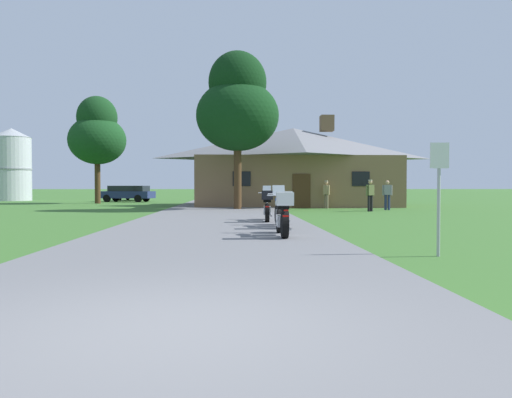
{
  "coord_description": "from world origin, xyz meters",
  "views": [
    {
      "loc": [
        0.61,
        -4.4,
        1.31
      ],
      "look_at": [
        1.43,
        14.25,
        0.85
      ],
      "focal_mm": 34.72,
      "sensor_mm": 36.0,
      "label": 1
    }
  ],
  "objects_px": {
    "tree_by_lodge_front": "(238,106)",
    "parked_white_sedan_far_left": "(132,194)",
    "tree_left_far": "(97,134)",
    "parked_navy_suv_far_left": "(127,193)",
    "metal_signpost_roadside": "(439,185)",
    "metal_silo_distant": "(12,164)",
    "bystander_tan_shirt_near_lodge": "(326,193)",
    "motorcycle_silver_farthest_in_row": "(267,206)",
    "motorcycle_silver_nearest_to_camera": "(282,214)",
    "motorcycle_blue_second_in_row": "(282,209)",
    "bystander_olive_shirt_beside_signpost": "(370,194)",
    "bystander_gray_shirt_by_tree": "(387,194)"
  },
  "relations": [
    {
      "from": "tree_left_far",
      "to": "metal_silo_distant",
      "type": "xyz_separation_m",
      "value": [
        -10.15,
        8.05,
        -2.07
      ]
    },
    {
      "from": "tree_by_lodge_front",
      "to": "parked_white_sedan_far_left",
      "type": "height_order",
      "value": "tree_by_lodge_front"
    },
    {
      "from": "motorcycle_blue_second_in_row",
      "to": "bystander_gray_shirt_by_tree",
      "type": "relative_size",
      "value": 1.25
    },
    {
      "from": "bystander_gray_shirt_by_tree",
      "to": "tree_by_lodge_front",
      "type": "relative_size",
      "value": 0.19
    },
    {
      "from": "motorcycle_silver_nearest_to_camera",
      "to": "tree_by_lodge_front",
      "type": "xyz_separation_m",
      "value": [
        -1.03,
        15.48,
        5.24
      ]
    },
    {
      "from": "tree_left_far",
      "to": "parked_navy_suv_far_left",
      "type": "xyz_separation_m",
      "value": [
        1.44,
        4.09,
        -4.7
      ]
    },
    {
      "from": "motorcycle_blue_second_in_row",
      "to": "motorcycle_silver_farthest_in_row",
      "type": "height_order",
      "value": "same"
    },
    {
      "from": "motorcycle_blue_second_in_row",
      "to": "bystander_olive_shirt_beside_signpost",
      "type": "distance_m",
      "value": 12.07
    },
    {
      "from": "motorcycle_silver_farthest_in_row",
      "to": "parked_white_sedan_far_left",
      "type": "xyz_separation_m",
      "value": [
        -11.04,
        30.19,
        0.02
      ]
    },
    {
      "from": "motorcycle_blue_second_in_row",
      "to": "parked_white_sedan_far_left",
      "type": "bearing_deg",
      "value": 105.26
    },
    {
      "from": "tree_by_lodge_front",
      "to": "tree_left_far",
      "type": "bearing_deg",
      "value": 133.97
    },
    {
      "from": "metal_signpost_roadside",
      "to": "motorcycle_silver_farthest_in_row",
      "type": "bearing_deg",
      "value": 106.46
    },
    {
      "from": "metal_signpost_roadside",
      "to": "bystander_tan_shirt_near_lodge",
      "type": "bearing_deg",
      "value": 85.18
    },
    {
      "from": "motorcycle_silver_farthest_in_row",
      "to": "tree_left_far",
      "type": "bearing_deg",
      "value": 122.58
    },
    {
      "from": "bystander_olive_shirt_beside_signpost",
      "to": "parked_navy_suv_far_left",
      "type": "relative_size",
      "value": 0.34
    },
    {
      "from": "parked_white_sedan_far_left",
      "to": "metal_signpost_roadside",
      "type": "bearing_deg",
      "value": -65.95
    },
    {
      "from": "metal_signpost_roadside",
      "to": "parked_navy_suv_far_left",
      "type": "xyz_separation_m",
      "value": [
        -13.13,
        34.3,
        -0.57
      ]
    },
    {
      "from": "metal_signpost_roadside",
      "to": "bystander_olive_shirt_beside_signpost",
      "type": "bearing_deg",
      "value": 78.66
    },
    {
      "from": "motorcycle_silver_farthest_in_row",
      "to": "metal_signpost_roadside",
      "type": "height_order",
      "value": "metal_signpost_roadside"
    },
    {
      "from": "motorcycle_silver_nearest_to_camera",
      "to": "bystander_gray_shirt_by_tree",
      "type": "xyz_separation_m",
      "value": [
        7.38,
        14.91,
        0.31
      ]
    },
    {
      "from": "motorcycle_silver_farthest_in_row",
      "to": "tree_by_lodge_front",
      "type": "height_order",
      "value": "tree_by_lodge_front"
    },
    {
      "from": "metal_signpost_roadside",
      "to": "tree_by_lodge_front",
      "type": "relative_size",
      "value": 0.24
    },
    {
      "from": "metal_signpost_roadside",
      "to": "parked_white_sedan_far_left",
      "type": "bearing_deg",
      "value": 109.28
    },
    {
      "from": "motorcycle_blue_second_in_row",
      "to": "tree_left_far",
      "type": "distance_m",
      "value": 27.36
    },
    {
      "from": "parked_white_sedan_far_left",
      "to": "bystander_tan_shirt_near_lodge",
      "type": "bearing_deg",
      "value": -45.41
    },
    {
      "from": "metal_signpost_roadside",
      "to": "parked_navy_suv_far_left",
      "type": "bearing_deg",
      "value": 110.94
    },
    {
      "from": "metal_silo_distant",
      "to": "motorcycle_silver_farthest_in_row",
      "type": "bearing_deg",
      "value": -53.03
    },
    {
      "from": "metal_signpost_roadside",
      "to": "bystander_gray_shirt_by_tree",
      "type": "bearing_deg",
      "value": 75.42
    },
    {
      "from": "metal_signpost_roadside",
      "to": "tree_left_far",
      "type": "relative_size",
      "value": 0.25
    },
    {
      "from": "bystander_olive_shirt_beside_signpost",
      "to": "metal_signpost_roadside",
      "type": "distance_m",
      "value": 17.17
    },
    {
      "from": "tree_left_far",
      "to": "tree_by_lodge_front",
      "type": "xyz_separation_m",
      "value": [
        10.92,
        -11.32,
        0.39
      ]
    },
    {
      "from": "tree_left_far",
      "to": "metal_silo_distant",
      "type": "relative_size",
      "value": 1.24
    },
    {
      "from": "parked_navy_suv_far_left",
      "to": "bystander_tan_shirt_near_lodge",
      "type": "bearing_deg",
      "value": -119.67
    },
    {
      "from": "motorcycle_silver_farthest_in_row",
      "to": "parked_white_sedan_far_left",
      "type": "relative_size",
      "value": 0.48
    },
    {
      "from": "bystander_gray_shirt_by_tree",
      "to": "tree_left_far",
      "type": "distance_m",
      "value": 23.14
    },
    {
      "from": "motorcycle_silver_nearest_to_camera",
      "to": "metal_silo_distant",
      "type": "bearing_deg",
      "value": 122.04
    },
    {
      "from": "motorcycle_silver_nearest_to_camera",
      "to": "bystander_olive_shirt_beside_signpost",
      "type": "xyz_separation_m",
      "value": [
        6.0,
        13.42,
        0.33
      ]
    },
    {
      "from": "motorcycle_silver_farthest_in_row",
      "to": "bystander_tan_shirt_near_lodge",
      "type": "height_order",
      "value": "bystander_tan_shirt_near_lodge"
    },
    {
      "from": "motorcycle_silver_farthest_in_row",
      "to": "metal_silo_distant",
      "type": "relative_size",
      "value": 0.31
    },
    {
      "from": "tree_left_far",
      "to": "motorcycle_blue_second_in_row",
      "type": "bearing_deg",
      "value": -63.04
    },
    {
      "from": "bystander_olive_shirt_beside_signpost",
      "to": "bystander_gray_shirt_by_tree",
      "type": "bearing_deg",
      "value": -159.12
    },
    {
      "from": "tree_left_far",
      "to": "bystander_gray_shirt_by_tree",
      "type": "bearing_deg",
      "value": -31.59
    },
    {
      "from": "bystander_tan_shirt_near_lodge",
      "to": "motorcycle_silver_farthest_in_row",
      "type": "bearing_deg",
      "value": 129.64
    },
    {
      "from": "motorcycle_blue_second_in_row",
      "to": "metal_silo_distant",
      "type": "relative_size",
      "value": 0.31
    },
    {
      "from": "bystander_olive_shirt_beside_signpost",
      "to": "bystander_gray_shirt_by_tree",
      "type": "xyz_separation_m",
      "value": [
        1.39,
        1.49,
        -0.02
      ]
    },
    {
      "from": "bystander_olive_shirt_beside_signpost",
      "to": "parked_navy_suv_far_left",
      "type": "bearing_deg",
      "value": -72.85
    },
    {
      "from": "bystander_gray_shirt_by_tree",
      "to": "metal_signpost_roadside",
      "type": "xyz_separation_m",
      "value": [
        -4.76,
        -18.32,
        0.42
      ]
    },
    {
      "from": "parked_navy_suv_far_left",
      "to": "parked_white_sedan_far_left",
      "type": "height_order",
      "value": "parked_navy_suv_far_left"
    },
    {
      "from": "bystander_olive_shirt_beside_signpost",
      "to": "parked_navy_suv_far_left",
      "type": "height_order",
      "value": "bystander_olive_shirt_beside_signpost"
    },
    {
      "from": "bystander_gray_shirt_by_tree",
      "to": "parked_white_sedan_far_left",
      "type": "relative_size",
      "value": 0.38
    }
  ]
}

